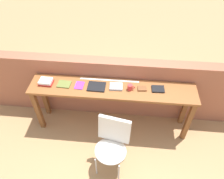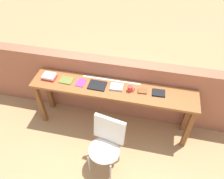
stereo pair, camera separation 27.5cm
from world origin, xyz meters
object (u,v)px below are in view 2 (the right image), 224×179
Objects in this scene: book_open_centre at (97,85)px; book_repair_rightmost at (159,93)px; magazine_cycling at (66,80)px; leather_journal_brown at (142,91)px; book_stack_leftmost at (49,77)px; mug at (130,89)px; pamphlet_pile_colourful at (80,82)px; chair_white_moulded at (106,143)px.

book_repair_rightmost is at bearing 3.09° from book_open_centre.
leather_journal_brown is at bearing 3.76° from magazine_cycling.
book_stack_leftmost is 1.94× the size of mug.
book_open_centre is (0.49, -0.01, 0.00)m from magazine_cycling.
book_open_centre is at bearing 179.80° from book_repair_rightmost.
leather_journal_brown is (1.45, 0.01, -0.02)m from book_stack_leftmost.
book_stack_leftmost is 1.16× the size of book_repair_rightmost.
magazine_cycling is 0.99m from mug.
magazine_cycling is 1.51× the size of leather_journal_brown.
book_stack_leftmost reaches higher than book_open_centre.
mug is 0.41m from book_repair_rightmost.
magazine_cycling is 0.22m from pamphlet_pile_colourful.
magazine_cycling is 1.06× the size of pamphlet_pile_colourful.
chair_white_moulded is 4.80× the size of pamphlet_pile_colourful.
chair_white_moulded is 6.86× the size of leather_journal_brown.
leather_journal_brown is (0.67, 0.02, 0.00)m from book_open_centre.
magazine_cycling is 1.07× the size of book_repair_rightmost.
magazine_cycling is at bearing 179.28° from mug.
pamphlet_pile_colourful is (0.50, 0.00, -0.03)m from book_stack_leftmost.
book_open_centre is 0.68m from leather_journal_brown.
leather_journal_brown and book_repair_rightmost have the same top height.
mug reaches higher than magazine_cycling.
book_stack_leftmost reaches higher than book_repair_rightmost.
leather_journal_brown reaches higher than book_open_centre.
magazine_cycling is at bearing -178.98° from pamphlet_pile_colourful.
leather_journal_brown is (1.17, 0.01, 0.00)m from magazine_cycling.
chair_white_moulded is at bearing -34.23° from book_stack_leftmost.
book_stack_leftmost is 0.50m from pamphlet_pile_colourful.
book_stack_leftmost is 1.27m from mug.
leather_journal_brown is 0.23m from book_repair_rightmost.
chair_white_moulded is 0.86m from book_open_centre.
mug is at bearing -1.23° from pamphlet_pile_colourful.
book_repair_rightmost is at bearing 0.76° from book_stack_leftmost.
book_stack_leftmost is at bearing -176.90° from magazine_cycling.
pamphlet_pile_colourful is at bearing 174.94° from leather_journal_brown.
chair_white_moulded is at bearing -66.43° from book_open_centre.
magazine_cycling is (-0.79, 0.73, 0.36)m from chair_white_moulded.
book_repair_rightmost reaches higher than chair_white_moulded.
leather_journal_brown is at bearing 0.37° from book_stack_leftmost.
book_stack_leftmost is at bearing 145.77° from chair_white_moulded.
book_repair_rightmost reaches higher than book_open_centre.
chair_white_moulded is 4.54× the size of magazine_cycling.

